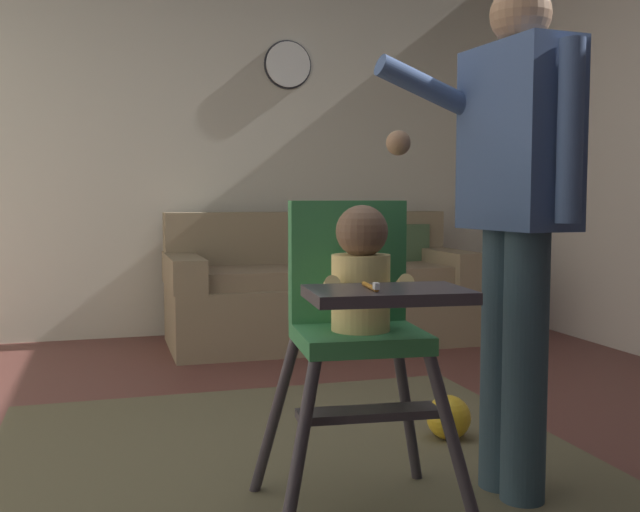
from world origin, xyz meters
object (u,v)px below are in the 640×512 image
at_px(high_chair, 359,302).
at_px(toy_ball, 448,417).
at_px(couch, 320,292).
at_px(wall_clock, 288,65).
at_px(adult_standing, 515,212).

bearing_deg(high_chair, toy_ball, 140.39).
relative_size(high_chair, toy_ball, 5.43).
height_order(couch, high_chair, high_chair).
relative_size(toy_ball, wall_clock, 0.52).
distance_m(couch, adult_standing, 2.70).
xyz_separation_m(toy_ball, wall_clock, (-0.02, 2.55, 1.81)).
distance_m(high_chair, adult_standing, 0.60).
bearing_deg(wall_clock, adult_standing, -90.59).
xyz_separation_m(couch, wall_clock, (-0.10, 0.48, 1.57)).
height_order(adult_standing, wall_clock, wall_clock).
bearing_deg(wall_clock, high_chair, -100.21).
relative_size(couch, toy_ball, 11.30).
bearing_deg(high_chair, wall_clock, 174.92).
distance_m(adult_standing, wall_clock, 3.26).
distance_m(couch, high_chair, 2.77).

